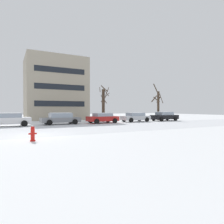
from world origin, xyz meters
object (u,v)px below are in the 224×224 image
at_px(parked_car_black, 165,116).
at_px(parked_car_red, 103,118).
at_px(fire_hydrant, 33,133).
at_px(parked_car_silver, 135,117).
at_px(parked_car_white, 10,119).
at_px(parked_car_gray, 61,118).

bearing_deg(parked_car_black, parked_car_red, -179.18).
bearing_deg(fire_hydrant, parked_car_silver, 38.03).
relative_size(parked_car_white, parked_car_red, 1.01).
bearing_deg(parked_car_gray, fire_hydrant, -109.91).
height_order(parked_car_red, parked_car_silver, same).
xyz_separation_m(parked_car_gray, parked_car_silver, (10.81, 0.01, -0.02)).
relative_size(parked_car_white, parked_car_black, 0.90).
distance_m(parked_car_red, parked_car_silver, 5.41).
bearing_deg(parked_car_black, parked_car_white, -179.49).
relative_size(fire_hydrant, parked_car_white, 0.22).
bearing_deg(parked_car_gray, parked_car_white, -176.48).
xyz_separation_m(fire_hydrant, parked_car_gray, (4.27, 11.78, 0.27)).
bearing_deg(parked_car_silver, parked_car_black, -1.62).
height_order(parked_car_gray, parked_car_silver, parked_car_gray).
height_order(fire_hydrant, parked_car_black, parked_car_black).
relative_size(fire_hydrant, parked_car_black, 0.20).
height_order(parked_car_red, parked_car_black, parked_car_black).
distance_m(fire_hydrant, parked_car_gray, 12.53).
bearing_deg(parked_car_black, fire_hydrant, -150.39).
bearing_deg(parked_car_white, parked_car_black, 0.51).
bearing_deg(parked_car_black, parked_car_gray, 179.50).
relative_size(parked_car_white, parked_car_gray, 0.89).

